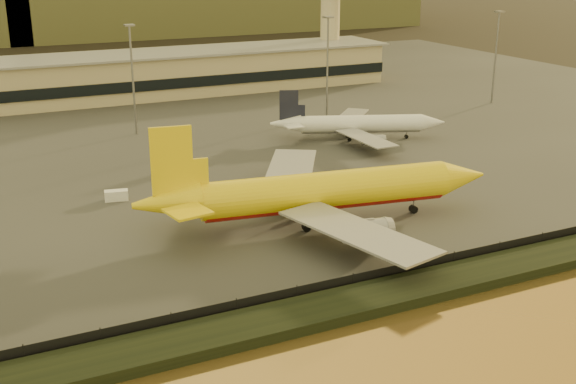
% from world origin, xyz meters
% --- Properties ---
extents(ground, '(900.00, 900.00, 0.00)m').
position_xyz_m(ground, '(0.00, 0.00, 0.00)').
color(ground, black).
rests_on(ground, ground).
extents(embankment, '(320.00, 7.00, 1.40)m').
position_xyz_m(embankment, '(0.00, -17.00, 0.70)').
color(embankment, black).
rests_on(embankment, ground).
extents(tarmac, '(320.00, 220.00, 0.20)m').
position_xyz_m(tarmac, '(0.00, 95.00, 0.10)').
color(tarmac, '#2D2D2D').
rests_on(tarmac, ground).
extents(perimeter_fence, '(300.00, 0.05, 2.20)m').
position_xyz_m(perimeter_fence, '(0.00, -13.00, 1.30)').
color(perimeter_fence, black).
rests_on(perimeter_fence, tarmac).
extents(terminal_building, '(202.00, 25.00, 12.60)m').
position_xyz_m(terminal_building, '(-14.52, 125.55, 6.25)').
color(terminal_building, tan).
rests_on(terminal_building, tarmac).
extents(control_tower, '(11.20, 11.20, 35.50)m').
position_xyz_m(control_tower, '(70.00, 131.00, 21.66)').
color(control_tower, tan).
rests_on(control_tower, tarmac).
extents(apron_light_masts, '(152.20, 12.20, 25.40)m').
position_xyz_m(apron_light_masts, '(15.00, 75.00, 15.70)').
color(apron_light_masts, slate).
rests_on(apron_light_masts, tarmac).
extents(dhl_cargo_jet, '(58.35, 56.57, 17.44)m').
position_xyz_m(dhl_cargo_jet, '(1.42, 9.81, 5.41)').
color(dhl_cargo_jet, yellow).
rests_on(dhl_cargo_jet, tarmac).
extents(white_narrowbody_jet, '(38.73, 36.58, 11.58)m').
position_xyz_m(white_narrowbody_jet, '(34.55, 53.19, 3.66)').
color(white_narrowbody_jet, white).
rests_on(white_narrowbody_jet, tarmac).
extents(gse_vehicle_yellow, '(4.73, 2.82, 1.99)m').
position_xyz_m(gse_vehicle_yellow, '(5.16, 27.80, 1.20)').
color(gse_vehicle_yellow, yellow).
rests_on(gse_vehicle_yellow, tarmac).
extents(gse_vehicle_white, '(4.26, 2.56, 1.79)m').
position_xyz_m(gse_vehicle_white, '(-25.19, 34.93, 1.10)').
color(gse_vehicle_white, white).
rests_on(gse_vehicle_white, tarmac).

